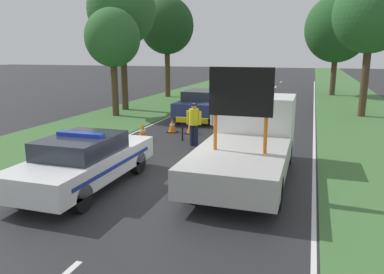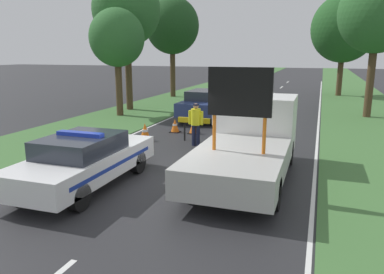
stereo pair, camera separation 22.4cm
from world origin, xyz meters
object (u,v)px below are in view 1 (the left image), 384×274
traffic_cone_near_police (191,126)px  traffic_cone_behind_barrier (225,133)px  roadside_tree_mid_right (167,26)px  queued_car_hatch_blue (203,104)px  work_truck (249,139)px  traffic_cone_near_truck (172,126)px  roadside_tree_mid_left (371,14)px  roadside_tree_near_right (122,10)px  road_barrier (208,123)px  traffic_cone_centre_front (143,132)px  queued_car_sedan_black (228,94)px  roadside_tree_far_left (337,29)px  police_officer (194,121)px  roadside_tree_near_left (113,38)px  pedestrian_civilian (219,122)px  police_car (85,160)px

traffic_cone_near_police → traffic_cone_behind_barrier: size_ratio=1.17×
roadside_tree_mid_right → queued_car_hatch_blue: bearing=-58.2°
traffic_cone_behind_barrier → roadside_tree_mid_right: size_ratio=0.07×
work_truck → traffic_cone_near_truck: size_ratio=9.83×
traffic_cone_near_truck → roadside_tree_mid_left: 12.20m
queued_car_hatch_blue → roadside_tree_near_right: 7.62m
road_barrier → traffic_cone_centre_front: 2.68m
traffic_cone_centre_front → queued_car_sedan_black: (0.97, 11.41, 0.40)m
roadside_tree_mid_left → roadside_tree_far_left: bearing=96.0°
traffic_cone_near_police → roadside_tree_mid_right: (-5.99, 12.52, 5.14)m
traffic_cone_centre_front → roadside_tree_near_right: size_ratio=0.09×
traffic_cone_behind_barrier → roadside_tree_near_right: (-7.63, 5.89, 5.62)m
queued_car_hatch_blue → queued_car_sedan_black: size_ratio=1.03×
traffic_cone_behind_barrier → road_barrier: bearing=-121.3°
police_officer → roadside_tree_near_left: (-6.21, 5.19, 3.25)m
traffic_cone_near_police → roadside_tree_near_left: (-5.43, 3.12, 3.90)m
roadside_tree_far_left → traffic_cone_near_police: bearing=-110.4°
traffic_cone_near_police → queued_car_sedan_black: queued_car_sedan_black is taller
pedestrian_civilian → roadside_tree_near_left: (-7.22, 5.41, 3.19)m
queued_car_sedan_black → roadside_tree_near_left: 8.81m
police_car → roadside_tree_far_left: roadside_tree_far_left is taller
police_car → queued_car_sedan_black: bearing=85.3°
traffic_cone_near_truck → roadside_tree_far_left: 19.76m
traffic_cone_near_police → roadside_tree_near_left: size_ratio=0.11×
police_car → roadside_tree_far_left: 26.20m
police_car → queued_car_hatch_blue: bearing=85.3°
roadside_tree_mid_left → roadside_tree_far_left: (-1.10, 10.56, -0.14)m
police_car → traffic_cone_near_police: 7.23m
queued_car_sedan_black → traffic_cone_behind_barrier: bearing=101.8°
traffic_cone_behind_barrier → queued_car_hatch_blue: size_ratio=0.12×
roadside_tree_near_left → roadside_tree_mid_right: (-0.56, 9.40, 1.24)m
road_barrier → roadside_tree_mid_left: (6.48, 8.44, 4.65)m
police_officer → pedestrian_civilian: size_ratio=0.93×
queued_car_hatch_blue → roadside_tree_far_left: bearing=-116.9°
roadside_tree_mid_right → roadside_tree_far_left: 13.51m
roadside_tree_mid_right → queued_car_sedan_black: bearing=-28.5°
traffic_cone_near_police → roadside_tree_far_left: bearing=69.6°
traffic_cone_behind_barrier → work_truck: bearing=-68.2°
traffic_cone_near_truck → pedestrian_civilian: bearing=-40.4°
traffic_cone_centre_front → roadside_tree_near_right: 10.14m
queued_car_hatch_blue → roadside_tree_near_right: roadside_tree_near_right is taller
traffic_cone_near_truck → roadside_tree_near_left: roadside_tree_near_left is taller
work_truck → police_officer: (-2.53, 2.68, -0.06)m
road_barrier → queued_car_hatch_blue: (-1.68, 5.10, 0.04)m
traffic_cone_near_police → roadside_tree_near_right: bearing=138.5°
road_barrier → traffic_cone_near_police: size_ratio=4.22×
roadside_tree_near_left → roadside_tree_mid_left: bearing=16.7°
roadside_tree_near_left → traffic_cone_near_police: bearing=-29.9°
traffic_cone_near_police → queued_car_hatch_blue: size_ratio=0.14×
traffic_cone_near_truck → traffic_cone_centre_front: bearing=-106.8°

